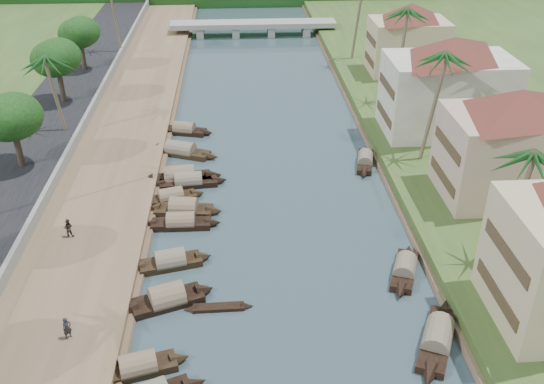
{
  "coord_description": "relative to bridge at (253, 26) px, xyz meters",
  "views": [
    {
      "loc": [
        -3.23,
        -31.39,
        27.85
      ],
      "look_at": [
        -0.4,
        14.09,
        2.0
      ],
      "focal_mm": 40.0,
      "sensor_mm": 36.0,
      "label": 1
    }
  ],
  "objects": [
    {
      "name": "ground",
      "position": [
        -0.0,
        -72.0,
        -1.72
      ],
      "size": [
        220.0,
        220.0,
        0.0
      ],
      "primitive_type": "plane",
      "color": "#33464D",
      "rests_on": "ground"
    },
    {
      "name": "left_bank",
      "position": [
        -16.0,
        -52.0,
        -1.32
      ],
      "size": [
        10.0,
        180.0,
        0.8
      ],
      "primitive_type": "cube",
      "color": "brown",
      "rests_on": "ground"
    },
    {
      "name": "right_bank",
      "position": [
        19.0,
        -52.0,
        -1.12
      ],
      "size": [
        16.0,
        180.0,
        1.2
      ],
      "primitive_type": "cube",
      "color": "#324E1F",
      "rests_on": "ground"
    },
    {
      "name": "road",
      "position": [
        -24.5,
        -52.0,
        -1.02
      ],
      "size": [
        8.0,
        180.0,
        1.4
      ],
      "primitive_type": "cube",
      "color": "black",
      "rests_on": "ground"
    },
    {
      "name": "retaining_wall",
      "position": [
        -20.2,
        -52.0,
        -0.37
      ],
      "size": [
        0.4,
        180.0,
        1.1
      ],
      "primitive_type": "cube",
      "color": "gray",
      "rests_on": "left_bank"
    },
    {
      "name": "bridge",
      "position": [
        0.0,
        0.0,
        0.0
      ],
      "size": [
        28.0,
        4.0,
        2.4
      ],
      "color": "gray",
      "rests_on": "ground"
    },
    {
      "name": "building_mid",
      "position": [
        19.99,
        -58.0,
        4.41
      ],
      "size": [
        14.11,
        14.11,
        9.7
      ],
      "color": "tan",
      "rests_on": "right_bank"
    },
    {
      "name": "building_far",
      "position": [
        18.99,
        -44.0,
        4.66
      ],
      "size": [
        15.59,
        15.59,
        10.2
      ],
      "color": "white",
      "rests_on": "right_bank"
    },
    {
      "name": "building_distant",
      "position": [
        19.99,
        -24.0,
        4.16
      ],
      "size": [
        12.62,
        12.62,
        9.2
      ],
      "color": "#CCB988",
      "rests_on": "right_bank"
    },
    {
      "name": "sampan_4",
      "position": [
        -9.69,
        -76.2,
        -1.32
      ],
      "size": [
        6.62,
        3.06,
        1.89
      ],
      "rotation": [
        0.0,
        0.0,
        0.27
      ],
      "color": "black",
      "rests_on": "ground"
    },
    {
      "name": "sampan_5",
      "position": [
        -8.5,
        -69.87,
        -1.31
      ],
      "size": [
        7.22,
        4.07,
        2.25
      ],
      "rotation": [
        0.0,
        0.0,
        0.35
      ],
      "color": "black",
      "rests_on": "ground"
    },
    {
      "name": "sampan_6",
      "position": [
        -8.65,
        -65.42,
        -1.31
      ],
      "size": [
        6.78,
        3.05,
        2.01
      ],
      "rotation": [
        0.0,
        0.0,
        0.24
      ],
      "color": "black",
      "rests_on": "ground"
    },
    {
      "name": "sampan_7",
      "position": [
        -8.23,
        -59.89,
        -1.32
      ],
      "size": [
        6.93,
        1.66,
        1.89
      ],
      "rotation": [
        0.0,
        0.0,
        -0.01
      ],
      "color": "black",
      "rests_on": "ground"
    },
    {
      "name": "sampan_8",
      "position": [
        -8.14,
        -57.69,
        -1.31
      ],
      "size": [
        7.12,
        2.51,
        2.17
      ],
      "rotation": [
        0.0,
        0.0,
        -0.12
      ],
      "color": "black",
      "rests_on": "ground"
    },
    {
      "name": "sampan_9",
      "position": [
        -8.01,
        -52.7,
        -1.31
      ],
      "size": [
        7.65,
        2.22,
        1.95
      ],
      "rotation": [
        0.0,
        0.0,
        0.1
      ],
      "color": "black",
      "rests_on": "ground"
    },
    {
      "name": "sampan_10",
      "position": [
        -9.42,
        -55.55,
        -1.32
      ],
      "size": [
        6.45,
        3.12,
        1.81
      ],
      "rotation": [
        0.0,
        0.0,
        0.29
      ],
      "color": "black",
      "rests_on": "ground"
    },
    {
      "name": "sampan_11",
      "position": [
        -8.92,
        -51.79,
        -1.3
      ],
      "size": [
        8.55,
        2.77,
        2.39
      ],
      "rotation": [
        0.0,
        0.0,
        0.11
      ],
      "color": "black",
      "rests_on": "ground"
    },
    {
      "name": "sampan_12",
      "position": [
        -9.23,
        -45.87,
        -1.31
      ],
      "size": [
        8.63,
        4.73,
        2.08
      ],
      "rotation": [
        0.0,
        0.0,
        -0.39
      ],
      "color": "black",
      "rests_on": "ground"
    },
    {
      "name": "sampan_13",
      "position": [
        -9.18,
        -40.44,
        -1.32
      ],
      "size": [
        6.88,
        3.12,
        1.9
      ],
      "rotation": [
        0.0,
        0.0,
        -0.26
      ],
      "color": "black",
      "rests_on": "ground"
    },
    {
      "name": "sampan_14",
      "position": [
        9.22,
        -74.89,
        -1.31
      ],
      "size": [
        5.14,
        8.49,
        2.11
      ],
      "rotation": [
        0.0,
        0.0,
        1.13
      ],
      "color": "black",
      "rests_on": "ground"
    },
    {
      "name": "sampan_15",
      "position": [
        8.98,
        -67.5,
        -1.32
      ],
      "size": [
        3.8,
        6.99,
        1.91
      ],
      "rotation": [
        0.0,
        0.0,
        1.21
      ],
      "color": "black",
      "rests_on": "ground"
    },
    {
      "name": "sampan_16",
      "position": [
        9.58,
        -49.28,
        -1.32
      ],
      "size": [
        2.87,
        7.19,
        1.79
      ],
      "rotation": [
        0.0,
        0.0,
        1.34
      ],
      "color": "black",
      "rests_on": "ground"
    },
    {
      "name": "canoe_1",
      "position": [
        -4.92,
        -70.63,
        -1.62
      ],
      "size": [
        4.93,
        0.89,
        0.79
      ],
      "rotation": [
        0.0,
        0.0,
        0.02
      ],
      "color": "black",
      "rests_on": "ground"
    },
    {
      "name": "canoe_2",
      "position": [
        -9.52,
        -54.87,
        -1.62
      ],
      "size": [
        5.04,
        2.13,
        0.73
      ],
      "rotation": [
        0.0,
        0.0,
        -0.29
      ],
      "color": "black",
      "rests_on": "ground"
    },
    {
      "name": "palm_1",
      "position": [
        16.0,
        -67.86,
        8.11
      ],
      "size": [
        3.2,
        3.2,
        10.37
      ],
      "color": "#6E6149",
      "rests_on": "ground"
    },
    {
      "name": "palm_2",
      "position": [
        15.0,
        -50.68,
        9.74
      ],
      "size": [
        3.2,
        3.2,
        12.05
      ],
      "color": "#6E6149",
      "rests_on": "ground"
    },
    {
      "name": "palm_3",
      "position": [
        16.0,
        -35.17,
        10.14
      ],
      "size": [
        3.2,
        3.2,
        12.49
      ],
      "color": "#6E6149",
      "rests_on": "ground"
    },
    {
      "name": "palm_6",
      "position": [
        -22.0,
        -41.77,
        7.47
      ],
      "size": [
        3.2,
        3.2,
        9.51
      ],
      "color": "#6E6149",
      "rests_on": "ground"
    },
    {
      "name": "tree_3",
      "position": [
        -24.0,
        -50.15,
        4.59
      ],
      "size": [
        5.23,
        5.23,
        7.14
      ],
      "color": "#4C3A2B",
      "rests_on": "ground"
    },
    {
      "name": "tree_4",
      "position": [
        -24.0,
        -33.07,
        4.93
      ],
      "size": [
        5.16,
        5.16,
        7.46
      ],
      "color": "#4C3A2B",
      "rests_on": "ground"
    },
    {
      "name": "tree_5",
      "position": [
        -24.0,
        -20.83,
        4.62
      ],
      "size": [
        4.91,
        4.91,
        7.04
      ],
      "color": "#4C3A2B",
      "rests_on": "ground"
    },
    {
      "name": "tree_6",
      "position": [
        24.0,
        -40.73,
        4.89
      ],
      "size": [
        4.3,
        4.3,
        7.3
      ],
      "color": "#4C3A2B",
      "rests_on": "ground"
    },
    {
      "name": "person_near",
      "position": [
        -14.32,
        -73.74,
        -0.13
      ],
      "size": [
        0.68,
        0.67,
        1.58
      ],
      "primitive_type": "imported",
      "rotation": [
        0.0,
        0.0,
        0.75
      ],
      "color": "#24252C",
      "rests_on": "left_bank"
    },
    {
      "name": "person_far",
      "position": [
        -16.94,
        -61.94,
        -0.14
      ],
      "size": [
        0.76,
        0.6,
        1.56
      ],
      "primitive_type": "imported",
      "rotation": [
        0.0,
        0.0,
        3.13
      ],
      "color": "#362D26",
      "rests_on": "left_bank"
    }
  ]
}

